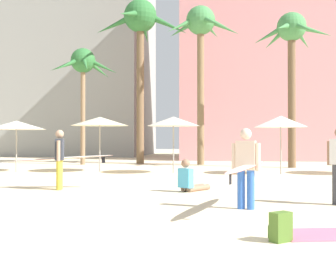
# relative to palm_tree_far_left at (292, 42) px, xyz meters

# --- Properties ---
(ground) EXTENTS (120.00, 120.00, 0.00)m
(ground) POSITION_rel_palm_tree_far_left_xyz_m (-4.71, -18.25, -6.46)
(ground) COLOR beige
(hotel_pink) EXTENTS (16.96, 10.16, 15.72)m
(hotel_pink) POSITION_rel_palm_tree_far_left_xyz_m (2.00, 11.29, 1.39)
(hotel_pink) COLOR pink
(hotel_pink) RESTS_ON ground
(palm_tree_far_left) EXTENTS (4.07, 3.62, 8.02)m
(palm_tree_far_left) POSITION_rel_palm_tree_far_left_xyz_m (0.00, 0.00, 0.00)
(palm_tree_far_left) COLOR brown
(palm_tree_far_left) RESTS_ON ground
(palm_tree_left) EXTENTS (4.25, 4.01, 6.74)m
(palm_tree_left) POSITION_rel_palm_tree_far_left_xyz_m (-11.57, 1.30, -0.82)
(palm_tree_left) COLOR #896B4C
(palm_tree_left) RESTS_ON ground
(palm_tree_center) EXTENTS (4.35, 4.37, 9.18)m
(palm_tree_center) POSITION_rel_palm_tree_far_left_xyz_m (-4.79, 2.05, 1.06)
(palm_tree_center) COLOR brown
(palm_tree_center) RESTS_ON ground
(palm_tree_right) EXTENTS (5.86, 5.94, 9.80)m
(palm_tree_right) POSITION_rel_palm_tree_far_left_xyz_m (-8.43, 2.40, 1.58)
(palm_tree_right) COLOR brown
(palm_tree_right) RESTS_ON ground
(cafe_umbrella_0) EXTENTS (2.59, 2.59, 2.47)m
(cafe_umbrella_0) POSITION_rel_palm_tree_far_left_xyz_m (-9.01, -4.02, -4.20)
(cafe_umbrella_0) COLOR gray
(cafe_umbrella_0) RESTS_ON ground
(cafe_umbrella_1) EXTENTS (2.28, 2.28, 2.43)m
(cafe_umbrella_1) POSITION_rel_palm_tree_far_left_xyz_m (-5.62, -4.49, -4.24)
(cafe_umbrella_1) COLOR gray
(cafe_umbrella_1) RESTS_ON ground
(cafe_umbrella_3) EXTENTS (2.20, 2.20, 2.44)m
(cafe_umbrella_3) POSITION_rel_palm_tree_far_left_xyz_m (-1.11, -4.40, -4.26)
(cafe_umbrella_3) COLOR gray
(cafe_umbrella_3) RESTS_ON ground
(cafe_umbrella_6) EXTENTS (2.60, 2.60, 2.29)m
(cafe_umbrella_6) POSITION_rel_palm_tree_far_left_xyz_m (-12.70, -4.59, -4.37)
(cafe_umbrella_6) COLOR gray
(cafe_umbrella_6) RESTS_ON ground
(backpack) EXTENTS (0.35, 0.35, 0.42)m
(backpack) POSITION_rel_palm_tree_far_left_xyz_m (-2.65, -16.70, -6.26)
(backpack) COLOR #486926
(backpack) RESTS_ON ground
(person_near_right) EXTENTS (1.16, 3.13, 1.69)m
(person_near_right) POSITION_rel_palm_tree_far_left_xyz_m (-3.00, -13.96, -5.55)
(person_near_right) COLOR blue
(person_near_right) RESTS_ON ground
(person_far_right) EXTENTS (2.97, 1.01, 1.73)m
(person_far_right) POSITION_rel_palm_tree_far_left_xyz_m (-8.18, -10.84, -5.53)
(person_far_right) COLOR gold
(person_far_right) RESTS_ON ground
(person_mid_right) EXTENTS (0.89, 1.04, 0.91)m
(person_mid_right) POSITION_rel_palm_tree_far_left_xyz_m (-4.40, -10.91, -6.16)
(person_mid_right) COLOR #936B51
(person_mid_right) RESTS_ON ground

